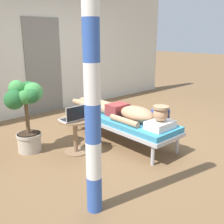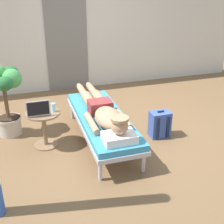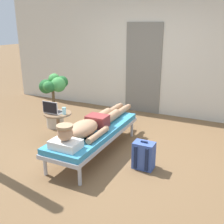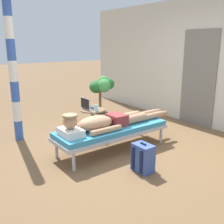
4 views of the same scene
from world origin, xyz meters
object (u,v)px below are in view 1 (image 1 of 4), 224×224
(laptop, at_px, (73,117))
(potted_plant, at_px, (26,109))
(side_table, at_px, (75,130))
(lounge_chair, at_px, (121,121))
(porch_post, at_px, (92,84))
(person_reclining, at_px, (126,112))
(drink_glass, at_px, (83,113))
(backpack, at_px, (160,120))

(laptop, distance_m, potted_plant, 0.72)
(side_table, bearing_deg, lounge_chair, -9.11)
(laptop, bearing_deg, lounge_chair, -5.19)
(lounge_chair, relative_size, porch_post, 0.77)
(potted_plant, xyz_separation_m, porch_post, (-0.15, -1.77, 0.62))
(lounge_chair, relative_size, laptop, 6.40)
(person_reclining, bearing_deg, porch_post, -145.28)
(side_table, relative_size, drink_glass, 4.25)
(potted_plant, height_order, porch_post, porch_post)
(lounge_chair, relative_size, drink_glass, 16.10)
(person_reclining, height_order, potted_plant, potted_plant)
(side_table, xyz_separation_m, potted_plant, (-0.48, 0.53, 0.30))
(potted_plant, relative_size, porch_post, 0.42)
(side_table, height_order, backpack, side_table)
(potted_plant, bearing_deg, porch_post, -94.91)
(backpack, bearing_deg, potted_plant, 160.46)
(drink_glass, xyz_separation_m, potted_plant, (-0.63, 0.54, 0.07))
(person_reclining, height_order, laptop, laptop)
(drink_glass, bearing_deg, side_table, 176.32)
(backpack, bearing_deg, person_reclining, 179.68)
(side_table, xyz_separation_m, porch_post, (-0.63, -1.24, 0.93))
(side_table, distance_m, drink_glass, 0.27)
(person_reclining, distance_m, porch_post, 1.92)
(side_table, xyz_separation_m, laptop, (-0.06, -0.05, 0.23))
(porch_post, bearing_deg, backpack, 23.28)
(laptop, xyz_separation_m, porch_post, (-0.57, -1.18, 0.70))
(lounge_chair, height_order, drink_glass, drink_glass)
(lounge_chair, height_order, backpack, backpack)
(lounge_chair, height_order, porch_post, porch_post)
(drink_glass, distance_m, potted_plant, 0.83)
(person_reclining, bearing_deg, backpack, -0.32)
(backpack, bearing_deg, side_table, 171.95)
(lounge_chair, height_order, person_reclining, person_reclining)
(person_reclining, relative_size, laptop, 7.00)
(porch_post, bearing_deg, drink_glass, 57.52)
(lounge_chair, distance_m, person_reclining, 0.20)
(person_reclining, bearing_deg, laptop, 168.22)
(drink_glass, bearing_deg, potted_plant, 139.37)
(drink_glass, bearing_deg, porch_post, -122.48)
(person_reclining, bearing_deg, potted_plant, 149.45)
(drink_glass, bearing_deg, laptop, -168.79)
(person_reclining, relative_size, porch_post, 0.85)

